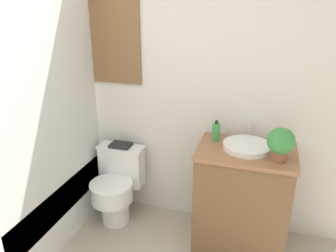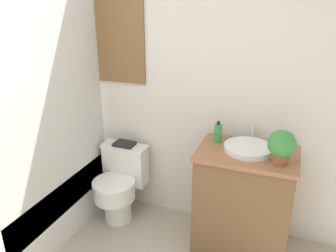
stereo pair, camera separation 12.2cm
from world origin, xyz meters
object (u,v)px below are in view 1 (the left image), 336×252
sink (247,146)px  potted_plant (281,143)px  soap_bottle (216,132)px  toilet (117,185)px  book_on_tank (121,145)px

sink → potted_plant: size_ratio=1.65×
soap_bottle → toilet: bearing=-173.4°
toilet → potted_plant: bearing=-4.8°
toilet → soap_bottle: 0.98m
soap_bottle → potted_plant: 0.50m
potted_plant → toilet: bearing=175.2°
sink → potted_plant: (0.22, -0.12, 0.11)m
toilet → sink: 1.16m
toilet → soap_bottle: size_ratio=3.92×
potted_plant → book_on_tank: size_ratio=1.31×
toilet → sink: sink is taller
toilet → potted_plant: potted_plant is taller
sink → toilet: bearing=-179.2°
toilet → book_on_tank: 0.34m
book_on_tank → sink: bearing=-5.8°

